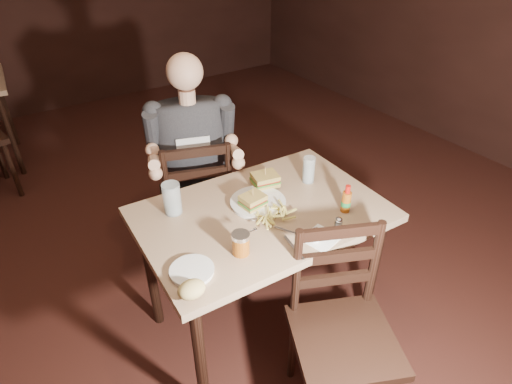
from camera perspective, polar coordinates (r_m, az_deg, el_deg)
room_shell at (r=1.89m, az=-9.86°, el=16.31°), size 7.00×7.00×7.00m
main_table at (r=2.05m, az=0.79°, el=-4.55°), size 1.17×0.81×0.77m
chair_far at (r=2.65m, az=-7.93°, el=-0.98°), size 0.55×0.58×0.92m
chair_near at (r=1.91m, az=11.71°, el=-18.77°), size 0.57×0.59×0.91m
diner at (r=2.38m, az=-8.62°, el=7.42°), size 0.61×0.54×0.88m
dinner_plate at (r=2.04m, az=0.27°, el=-1.49°), size 0.27×0.27×0.01m
sandwich_left at (r=1.98m, az=-0.42°, el=-0.78°), size 0.12×0.10×0.10m
sandwich_right at (r=2.13m, az=1.23°, el=2.17°), size 0.14×0.13×0.10m
fries_pile at (r=1.92m, az=2.63°, el=-2.97°), size 0.25×0.18×0.04m
ketchup_dollop at (r=2.02m, az=-0.19°, el=-1.31°), size 0.05×0.05×0.01m
glass_left at (r=1.98m, az=-11.14°, el=-0.87°), size 0.09×0.09×0.15m
glass_right at (r=2.19m, az=7.05°, el=2.97°), size 0.06×0.06×0.14m
hot_sauce at (r=2.00m, az=11.98°, el=-0.86°), size 0.05×0.05×0.14m
salt_shaker at (r=1.83m, az=7.98°, el=-5.72°), size 0.04×0.04×0.06m
pepper_shaker at (r=1.90m, az=10.91°, el=-4.24°), size 0.04×0.04×0.06m
syrup_dispenser at (r=1.74m, az=-2.05°, el=-6.87°), size 0.08×0.08×0.10m
napkin at (r=1.86m, az=8.64°, el=-6.09°), size 0.17×0.16×0.00m
knife at (r=1.87m, az=5.11°, el=-5.48°), size 0.10×0.17×0.00m
fork at (r=1.80m, az=5.05°, el=-7.38°), size 0.04×0.16×0.01m
side_plate at (r=1.70m, az=-8.53°, el=-10.43°), size 0.18×0.18×0.01m
bread_roll at (r=1.59m, az=-8.59°, el=-12.71°), size 0.11×0.09×0.06m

